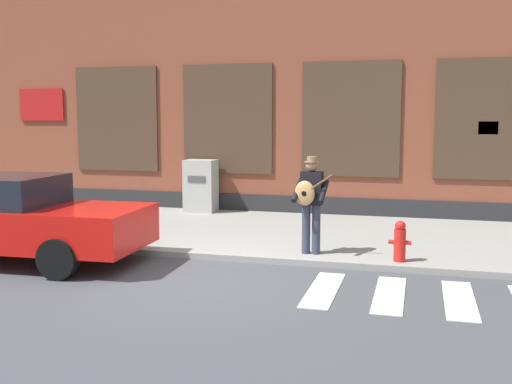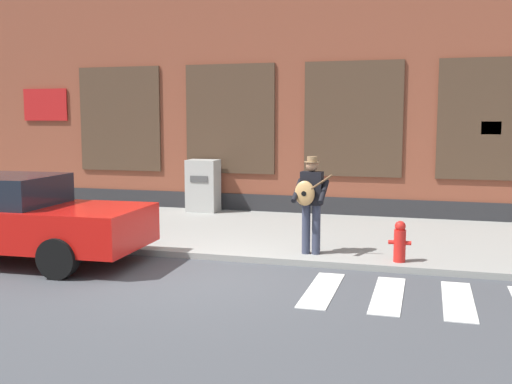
{
  "view_description": "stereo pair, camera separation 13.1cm",
  "coord_description": "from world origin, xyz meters",
  "px_view_note": "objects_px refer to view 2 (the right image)",
  "views": [
    {
      "loc": [
        3.27,
        -8.7,
        2.52
      ],
      "look_at": [
        0.48,
        1.47,
        1.22
      ],
      "focal_mm": 42.0,
      "sensor_mm": 36.0,
      "label": 1
    },
    {
      "loc": [
        3.4,
        -8.66,
        2.52
      ],
      "look_at": [
        0.48,
        1.47,
        1.22
      ],
      "focal_mm": 42.0,
      "sensor_mm": 36.0,
      "label": 2
    }
  ],
  "objects_px": {
    "red_car": "(15,218)",
    "fire_hydrant": "(400,242)",
    "utility_box": "(203,186)",
    "busker": "(311,199)"
  },
  "relations": [
    {
      "from": "busker",
      "to": "fire_hydrant",
      "type": "height_order",
      "value": "busker"
    },
    {
      "from": "red_car",
      "to": "fire_hydrant",
      "type": "distance_m",
      "value": 6.72
    },
    {
      "from": "busker",
      "to": "utility_box",
      "type": "bearing_deg",
      "value": 131.28
    },
    {
      "from": "red_car",
      "to": "utility_box",
      "type": "bearing_deg",
      "value": 76.18
    },
    {
      "from": "red_car",
      "to": "fire_hydrant",
      "type": "xyz_separation_m",
      "value": [
        6.57,
        1.35,
        -0.31
      ]
    },
    {
      "from": "busker",
      "to": "fire_hydrant",
      "type": "bearing_deg",
      "value": -5.73
    },
    {
      "from": "red_car",
      "to": "fire_hydrant",
      "type": "relative_size",
      "value": 6.67
    },
    {
      "from": "red_car",
      "to": "busker",
      "type": "height_order",
      "value": "busker"
    },
    {
      "from": "busker",
      "to": "fire_hydrant",
      "type": "distance_m",
      "value": 1.7
    },
    {
      "from": "utility_box",
      "to": "fire_hydrant",
      "type": "relative_size",
      "value": 1.92
    }
  ]
}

